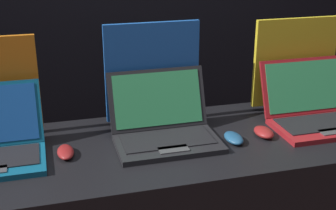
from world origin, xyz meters
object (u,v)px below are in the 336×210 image
laptop_back (315,110)px  mouse_back (264,132)px  laptop_middle (164,126)px  promo_stand_back (294,66)px  promo_stand_middle (152,76)px  mouse_front (66,152)px  mouse_middle (234,138)px

laptop_back → mouse_back: 0.26m
laptop_middle → promo_stand_back: (0.63, 0.18, 0.13)m
laptop_middle → mouse_back: 0.39m
laptop_middle → promo_stand_middle: 0.22m
mouse_front → laptop_middle: bearing=5.9°
mouse_front → mouse_middle: bearing=-4.6°
promo_stand_middle → mouse_back: 0.49m
mouse_back → mouse_middle: bearing=-173.2°
promo_stand_middle → laptop_back: 0.67m
laptop_middle → mouse_middle: bearing=-19.7°
mouse_front → promo_stand_back: promo_stand_back is taller
laptop_middle → promo_stand_middle: promo_stand_middle is taller
laptop_middle → promo_stand_back: promo_stand_back is taller
laptop_middle → mouse_front: bearing=-174.1°
laptop_back → mouse_back: size_ratio=3.57×
laptop_back → promo_stand_back: size_ratio=0.95×
mouse_front → mouse_back: (0.74, -0.03, 0.00)m
mouse_front → promo_stand_back: (1.00, 0.21, 0.17)m
promo_stand_middle → promo_stand_back: promo_stand_middle is taller
laptop_back → promo_stand_back: (0.00, 0.19, 0.13)m
mouse_middle → promo_stand_back: promo_stand_back is taller
laptop_back → promo_stand_back: 0.23m
mouse_front → laptop_back: (1.00, 0.02, 0.04)m
mouse_front → laptop_middle: 0.37m
mouse_front → promo_stand_back: 1.03m
laptop_middle → promo_stand_middle: size_ratio=0.92×
mouse_front → mouse_back: bearing=-2.6°
laptop_middle → mouse_middle: laptop_middle is taller
mouse_middle → promo_stand_middle: bearing=133.0°
promo_stand_middle → laptop_middle: bearing=-90.0°
promo_stand_back → laptop_middle: bearing=-164.4°
laptop_middle → laptop_back: (0.63, -0.01, -0.00)m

